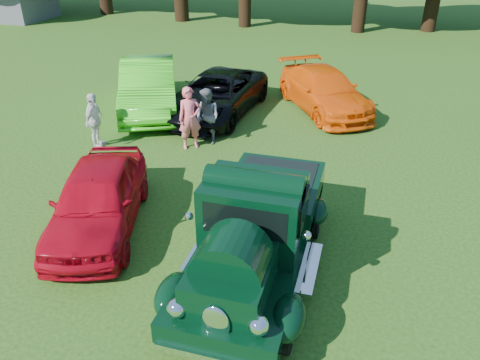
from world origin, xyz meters
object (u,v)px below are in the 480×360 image
(back_car_lime, at_px, (149,86))
(hero_pickup, at_px, (257,230))
(back_car_black, at_px, (216,94))
(spectator_white, at_px, (94,121))
(back_car_orange, at_px, (324,91))
(spectator_grey, at_px, (207,117))
(red_convertible, at_px, (98,199))
(spectator_pink, at_px, (190,118))

(back_car_lime, bearing_deg, hero_pickup, -76.63)
(back_car_black, height_order, spectator_white, spectator_white)
(back_car_orange, xyz_separation_m, spectator_white, (-6.04, -4.96, 0.11))
(hero_pickup, bearing_deg, back_car_orange, 89.08)
(back_car_orange, bearing_deg, spectator_white, -173.28)
(back_car_lime, relative_size, back_car_orange, 1.08)
(back_car_black, xyz_separation_m, back_car_orange, (3.49, 1.45, -0.01))
(back_car_lime, distance_m, spectator_grey, 3.57)
(hero_pickup, xyz_separation_m, back_car_orange, (0.15, 9.09, -0.18))
(red_convertible, distance_m, spectator_white, 4.37)
(hero_pickup, relative_size, spectator_grey, 3.13)
(back_car_black, xyz_separation_m, spectator_pink, (0.15, -2.82, 0.21))
(hero_pickup, relative_size, back_car_orange, 1.08)
(hero_pickup, bearing_deg, back_car_lime, 127.79)
(hero_pickup, distance_m, back_car_lime, 9.34)
(back_car_black, distance_m, spectator_white, 4.34)
(hero_pickup, height_order, back_car_lime, hero_pickup)
(back_car_orange, bearing_deg, spectator_pink, -160.69)
(spectator_pink, relative_size, spectator_white, 1.13)
(back_car_lime, bearing_deg, spectator_pink, -69.73)
(back_car_orange, distance_m, spectator_grey, 4.83)
(back_car_orange, relative_size, spectator_pink, 2.63)
(spectator_pink, distance_m, spectator_white, 2.79)
(spectator_pink, xyz_separation_m, spectator_white, (-2.70, -0.69, -0.10))
(hero_pickup, relative_size, spectator_pink, 2.84)
(back_car_lime, bearing_deg, spectator_white, -117.38)
(red_convertible, height_order, spectator_pink, spectator_pink)
(hero_pickup, distance_m, spectator_grey, 6.00)
(back_car_orange, bearing_deg, back_car_black, 169.85)
(red_convertible, height_order, back_car_orange, red_convertible)
(back_car_black, bearing_deg, spectator_grey, -73.13)
(spectator_grey, relative_size, spectator_white, 1.02)
(back_car_black, bearing_deg, back_car_orange, 27.12)
(red_convertible, distance_m, back_car_orange, 9.43)
(back_car_black, relative_size, spectator_pink, 2.78)
(hero_pickup, xyz_separation_m, red_convertible, (-3.58, 0.43, -0.17))
(back_car_lime, xyz_separation_m, spectator_pink, (2.53, -2.56, 0.06))
(red_convertible, relative_size, back_car_orange, 0.86)
(spectator_pink, bearing_deg, hero_pickup, -90.43)
(hero_pickup, xyz_separation_m, spectator_pink, (-3.19, 4.82, 0.04))
(back_car_orange, distance_m, spectator_white, 7.81)
(hero_pickup, distance_m, back_car_orange, 9.10)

